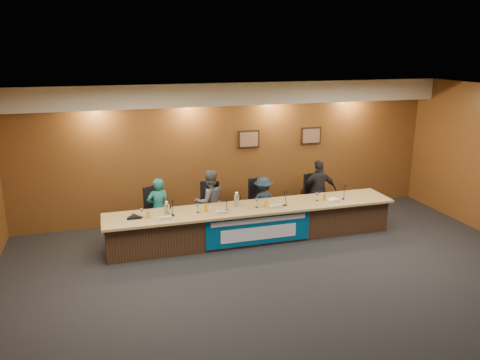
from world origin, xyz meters
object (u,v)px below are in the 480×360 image
at_px(dais_body, 253,224).
at_px(office_chair_d, 316,200).
at_px(office_chair_c, 262,205).
at_px(banner, 259,229).
at_px(panelist_c, 263,202).
at_px(office_chair_a, 158,215).
at_px(carafe_mid, 237,200).
at_px(office_chair_b, 209,210).
at_px(panelist_a, 158,208).
at_px(panelist_b, 210,202).
at_px(carafe_left, 167,209).
at_px(speakerphone, 134,217).
at_px(panelist_d, 319,191).

height_order(dais_body, office_chair_d, dais_body).
bearing_deg(dais_body, office_chair_c, 58.46).
height_order(banner, panelist_c, panelist_c).
bearing_deg(office_chair_c, office_chair_a, 163.47).
bearing_deg(carafe_mid, office_chair_d, 17.63).
relative_size(office_chair_b, office_chair_c, 1.00).
height_order(banner, panelist_a, panelist_a).
relative_size(panelist_b, carafe_left, 6.34).
bearing_deg(office_chair_d, panelist_b, 170.31).
distance_m(office_chair_a, speakerphone, 1.01).
bearing_deg(office_chair_c, panelist_b, 168.12).
height_order(panelist_b, panelist_d, panelist_d).
xyz_separation_m(office_chair_b, carafe_left, (-1.02, -0.77, 0.38)).
distance_m(panelist_c, office_chair_d, 1.37).
relative_size(banner, panelist_b, 1.55).
bearing_deg(office_chair_d, office_chair_b, 168.10).
relative_size(dais_body, banner, 2.73).
bearing_deg(carafe_mid, panelist_a, 159.37).
height_order(panelist_a, carafe_mid, panelist_a).
bearing_deg(carafe_left, carafe_mid, 3.22).
xyz_separation_m(panelist_a, office_chair_c, (2.34, 0.10, -0.18)).
height_order(carafe_left, speakerphone, carafe_left).
relative_size(panelist_c, office_chair_b, 2.44).
height_order(banner, speakerphone, speakerphone).
height_order(panelist_a, panelist_d, panelist_d).
bearing_deg(panelist_d, dais_body, 26.22).
relative_size(dais_body, office_chair_b, 12.50).
height_order(panelist_c, office_chair_b, panelist_c).
bearing_deg(carafe_mid, office_chair_c, 40.90).
relative_size(panelist_c, carafe_mid, 4.47).
xyz_separation_m(banner, panelist_c, (0.46, 1.06, 0.20)).
bearing_deg(panelist_a, carafe_mid, 149.86).
relative_size(dais_body, office_chair_d, 12.50).
relative_size(carafe_left, carafe_mid, 0.85).
height_order(panelist_b, office_chair_b, panelist_b).
xyz_separation_m(dais_body, office_chair_a, (-1.88, 0.74, 0.13)).
bearing_deg(office_chair_a, carafe_left, -104.52).
distance_m(banner, panelist_b, 1.35).
xyz_separation_m(banner, office_chair_d, (1.82, 1.16, 0.10)).
xyz_separation_m(panelist_b, panelist_c, (1.23, 0.00, -0.12)).
relative_size(panelist_a, speakerphone, 4.14).
xyz_separation_m(banner, carafe_left, (-1.79, 0.39, 0.48)).
relative_size(panelist_b, office_chair_a, 2.95).
bearing_deg(office_chair_c, office_chair_d, -16.53).
bearing_deg(panelist_b, dais_body, 133.98).
bearing_deg(panelist_a, office_chair_c, 172.94).
relative_size(panelist_d, office_chair_a, 3.04).
bearing_deg(speakerphone, office_chair_b, 25.74).
bearing_deg(carafe_left, office_chair_b, 36.91).
xyz_separation_m(panelist_a, panelist_b, (1.11, 0.00, 0.05)).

